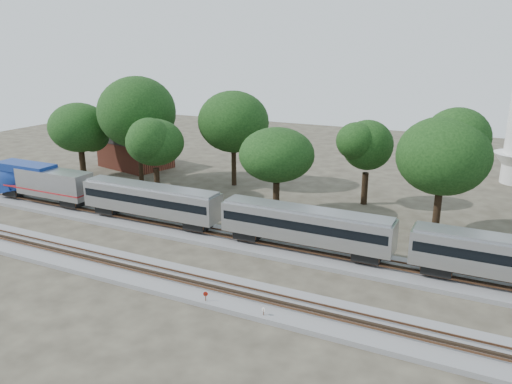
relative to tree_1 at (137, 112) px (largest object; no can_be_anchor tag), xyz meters
The scene contains 14 objects.
ground 33.11m from the tree_1, 38.70° to the right, with size 160.00×160.00×0.00m, color #383328.
track_far 29.86m from the tree_1, 29.16° to the right, with size 160.00×5.00×0.73m.
track_near 35.59m from the tree_1, 43.93° to the right, with size 160.00×5.00×0.73m.
switch_stand_red 38.16m from the tree_1, 44.26° to the right, with size 0.34×0.18×1.15m.
switch_stand_white 41.61m from the tree_1, 39.50° to the right, with size 0.30×0.15×0.99m.
switch_lever 40.29m from the tree_1, 39.56° to the right, with size 0.50×0.30×0.30m, color #512D19.
brick_building 12.07m from the tree_1, 133.42° to the left, with size 11.88×9.55×5.04m.
tree_0 9.60m from the tree_1, 168.28° to the right, with size 7.54×7.54×10.63m.
tree_1 is the anchor object (origin of this frame).
tree_2 8.66m from the tree_1, 37.29° to the right, with size 7.25×7.25×10.23m.
tree_3 13.35m from the tree_1, 19.30° to the left, with size 8.96×8.96×12.63m.
tree_4 23.52m from the tree_1, 11.30° to the right, with size 7.18×7.18×10.12m.
tree_5 31.29m from the tree_1, ahead, with size 7.45×7.45×10.51m.
tree_6 40.24m from the tree_1, ahead, with size 8.39×8.39×11.83m.
Camera 1 is at (19.95, -34.53, 18.93)m, focal length 35.00 mm.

